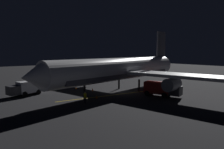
{
  "coord_description": "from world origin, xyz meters",
  "views": [
    {
      "loc": [
        -31.86,
        26.58,
        7.74
      ],
      "look_at": [
        0.0,
        2.0,
        3.5
      ],
      "focal_mm": 35.27,
      "sensor_mm": 36.0,
      "label": 1
    }
  ],
  "objects_px": {
    "baggage_truck": "(25,88)",
    "traffic_cone_under_wing": "(97,97)",
    "airliner": "(122,70)",
    "ground_crew_worker": "(85,97)",
    "traffic_cone_near_right": "(76,88)",
    "traffic_cone_near_left": "(92,90)",
    "catering_truck": "(161,89)"
  },
  "relations": [
    {
      "from": "baggage_truck",
      "to": "traffic_cone_under_wing",
      "type": "xyz_separation_m",
      "value": [
        -9.82,
        -8.52,
        -1.0
      ]
    },
    {
      "from": "airliner",
      "to": "traffic_cone_under_wing",
      "type": "height_order",
      "value": "airliner"
    },
    {
      "from": "airliner",
      "to": "ground_crew_worker",
      "type": "distance_m",
      "value": 11.82
    },
    {
      "from": "ground_crew_worker",
      "to": "traffic_cone_under_wing",
      "type": "xyz_separation_m",
      "value": [
        1.69,
        -3.19,
        -0.64
      ]
    },
    {
      "from": "ground_crew_worker",
      "to": "traffic_cone_under_wing",
      "type": "bearing_deg",
      "value": -62.17
    },
    {
      "from": "traffic_cone_under_wing",
      "to": "airliner",
      "type": "bearing_deg",
      "value": -73.33
    },
    {
      "from": "airliner",
      "to": "traffic_cone_under_wing",
      "type": "xyz_separation_m",
      "value": [
        -2.23,
        7.43,
        -4.02
      ]
    },
    {
      "from": "traffic_cone_near_right",
      "to": "baggage_truck",
      "type": "bearing_deg",
      "value": 92.35
    },
    {
      "from": "baggage_truck",
      "to": "traffic_cone_under_wing",
      "type": "distance_m",
      "value": 13.04
    },
    {
      "from": "baggage_truck",
      "to": "ground_crew_worker",
      "type": "bearing_deg",
      "value": -155.16
    },
    {
      "from": "ground_crew_worker",
      "to": "traffic_cone_near_right",
      "type": "distance_m",
      "value": 12.91
    },
    {
      "from": "baggage_truck",
      "to": "ground_crew_worker",
      "type": "relative_size",
      "value": 3.36
    },
    {
      "from": "ground_crew_worker",
      "to": "traffic_cone_near_left",
      "type": "relative_size",
      "value": 3.16
    },
    {
      "from": "catering_truck",
      "to": "traffic_cone_near_right",
      "type": "height_order",
      "value": "catering_truck"
    },
    {
      "from": "airliner",
      "to": "catering_truck",
      "type": "bearing_deg",
      "value": -161.82
    },
    {
      "from": "catering_truck",
      "to": "ground_crew_worker",
      "type": "xyz_separation_m",
      "value": [
        3.56,
        13.08,
        -0.38
      ]
    },
    {
      "from": "catering_truck",
      "to": "traffic_cone_under_wing",
      "type": "distance_m",
      "value": 11.24
    },
    {
      "from": "catering_truck",
      "to": "traffic_cone_near_left",
      "type": "xyz_separation_m",
      "value": [
        11.68,
        6.6,
        -1.02
      ]
    },
    {
      "from": "baggage_truck",
      "to": "catering_truck",
      "type": "bearing_deg",
      "value": -129.29
    },
    {
      "from": "traffic_cone_near_left",
      "to": "airliner",
      "type": "bearing_deg",
      "value": -135.43
    },
    {
      "from": "airliner",
      "to": "baggage_truck",
      "type": "relative_size",
      "value": 6.97
    },
    {
      "from": "traffic_cone_near_left",
      "to": "traffic_cone_near_right",
      "type": "xyz_separation_m",
      "value": [
        3.8,
        1.57,
        0.0
      ]
    },
    {
      "from": "baggage_truck",
      "to": "airliner",
      "type": "bearing_deg",
      "value": -115.46
    },
    {
      "from": "traffic_cone_near_right",
      "to": "traffic_cone_under_wing",
      "type": "height_order",
      "value": "same"
    },
    {
      "from": "baggage_truck",
      "to": "catering_truck",
      "type": "xyz_separation_m",
      "value": [
        -15.06,
        -18.41,
        0.01
      ]
    },
    {
      "from": "ground_crew_worker",
      "to": "traffic_cone_near_left",
      "type": "distance_m",
      "value": 10.41
    },
    {
      "from": "ground_crew_worker",
      "to": "traffic_cone_near_right",
      "type": "height_order",
      "value": "ground_crew_worker"
    },
    {
      "from": "catering_truck",
      "to": "traffic_cone_near_right",
      "type": "relative_size",
      "value": 12.03
    },
    {
      "from": "baggage_truck",
      "to": "traffic_cone_near_left",
      "type": "height_order",
      "value": "baggage_truck"
    },
    {
      "from": "airliner",
      "to": "traffic_cone_near_right",
      "type": "relative_size",
      "value": 74.06
    },
    {
      "from": "airliner",
      "to": "ground_crew_worker",
      "type": "xyz_separation_m",
      "value": [
        -3.91,
        10.63,
        -3.38
      ]
    },
    {
      "from": "airliner",
      "to": "traffic_cone_under_wing",
      "type": "distance_m",
      "value": 8.74
    }
  ]
}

